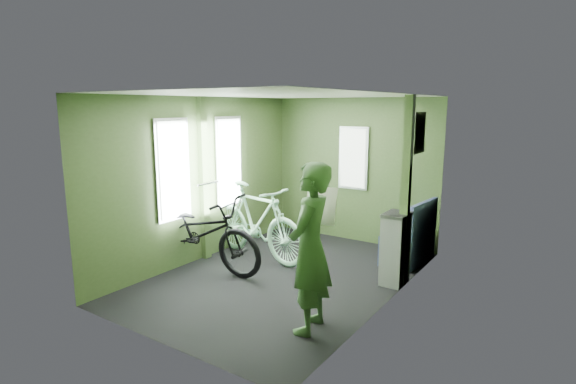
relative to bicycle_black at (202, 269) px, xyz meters
name	(u,v)px	position (x,y,z in m)	size (l,w,h in m)	color
room	(283,166)	(1.05, 0.42, 1.44)	(4.00, 4.02, 2.31)	black
bicycle_black	(202,269)	(0.00, 0.00, 0.00)	(0.68, 1.96, 1.03)	black
bicycle_mint	(257,258)	(0.35, 0.77, 0.00)	(0.52, 1.83, 1.10)	#A2E7C0
passenger	(310,248)	(2.07, -0.61, 0.83)	(0.50, 0.72, 1.67)	#395D32
waste_box	(395,249)	(2.34, 0.97, 0.45)	(0.26, 0.37, 0.90)	gray
bench_seat	(409,244)	(2.23, 1.83, 0.26)	(0.54, 0.88, 0.89)	navy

